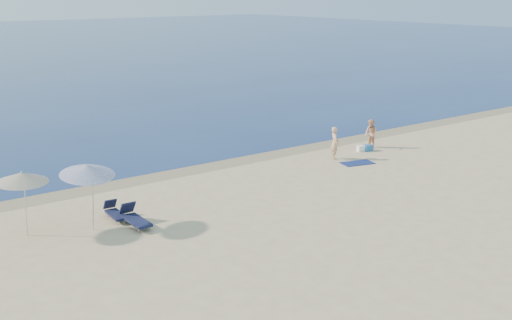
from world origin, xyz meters
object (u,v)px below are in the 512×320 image
(person_left, at_px, (335,143))
(blue_cooler, at_px, (368,148))
(person_right, at_px, (371,134))
(umbrella_near, at_px, (87,170))

(person_left, relative_size, blue_cooler, 3.66)
(person_right, height_order, umbrella_near, umbrella_near)
(blue_cooler, bearing_deg, person_right, 40.03)
(person_left, bearing_deg, blue_cooler, -60.17)
(person_right, height_order, blue_cooler, person_right)
(umbrella_near, bearing_deg, person_left, 6.30)
(person_left, xyz_separation_m, umbrella_near, (-14.17, -1.93, 1.39))
(person_left, height_order, person_right, person_left)
(person_right, bearing_deg, umbrella_near, -75.94)
(umbrella_near, bearing_deg, blue_cooler, 5.65)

